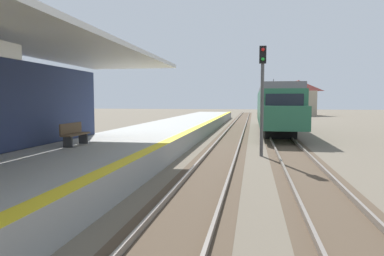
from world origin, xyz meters
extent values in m
cube|color=#999993|center=(-2.50, 16.00, 0.45)|extent=(5.00, 80.00, 0.90)
cube|color=yellow|center=(-0.25, 16.00, 0.90)|extent=(0.50, 80.00, 0.01)
cube|color=white|center=(-2.20, 8.63, 3.82)|extent=(0.08, 1.40, 0.36)
cube|color=#4C3D2D|center=(1.90, 20.00, 0.00)|extent=(2.34, 120.00, 0.01)
cube|color=slate|center=(1.18, 20.00, 0.08)|extent=(0.08, 120.00, 0.15)
cube|color=slate|center=(2.62, 20.00, 0.08)|extent=(0.08, 120.00, 0.15)
cube|color=#4C3D2D|center=(5.30, 20.00, 0.00)|extent=(2.34, 120.00, 0.01)
cube|color=slate|center=(4.58, 20.00, 0.08)|extent=(0.08, 120.00, 0.15)
cube|color=slate|center=(6.02, 20.00, 0.08)|extent=(0.08, 120.00, 0.15)
cube|color=#286647|center=(5.30, 33.03, 2.07)|extent=(2.90, 18.00, 2.70)
cube|color=slate|center=(5.30, 33.03, 3.64)|extent=(2.67, 18.00, 0.44)
cube|color=black|center=(5.30, 24.01, 2.48)|extent=(2.32, 0.06, 1.21)
cube|color=#286647|center=(5.30, 23.23, 1.60)|extent=(2.78, 1.60, 1.49)
cube|color=black|center=(6.76, 33.03, 2.48)|extent=(0.04, 15.84, 0.86)
cylinder|color=#333333|center=(5.30, 36.63, 4.31)|extent=(0.06, 0.06, 0.90)
cube|color=black|center=(5.30, 27.18, 0.36)|extent=(2.17, 2.20, 0.72)
cube|color=black|center=(5.30, 38.88, 0.36)|extent=(2.17, 2.20, 0.72)
cylinder|color=#4C4C4C|center=(3.80, 18.44, 2.20)|extent=(0.16, 0.16, 4.40)
cube|color=black|center=(3.80, 18.44, 4.80)|extent=(0.32, 0.24, 0.80)
sphere|color=red|center=(3.80, 18.30, 5.02)|extent=(0.16, 0.16, 0.16)
sphere|color=green|center=(3.80, 18.30, 4.58)|extent=(0.16, 0.16, 0.16)
cube|color=brown|center=(-3.45, 14.18, 1.34)|extent=(0.44, 1.60, 0.06)
cube|color=brown|center=(-3.65, 14.18, 1.58)|extent=(0.06, 1.60, 0.40)
cube|color=#333333|center=(-3.45, 13.58, 1.12)|extent=(0.36, 0.08, 0.44)
cube|color=#333333|center=(-3.45, 14.78, 1.12)|extent=(0.36, 0.08, 0.44)
cube|color=tan|center=(11.36, 67.65, 2.20)|extent=(6.00, 4.80, 4.40)
pyramid|color=maroon|center=(11.36, 67.65, 5.40)|extent=(6.60, 5.28, 2.00)
camera|label=1|loc=(3.40, 1.64, 2.66)|focal=32.51mm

